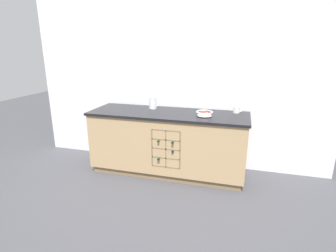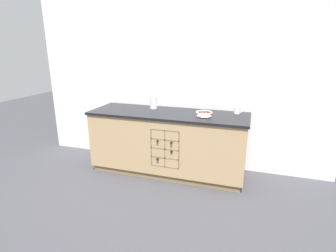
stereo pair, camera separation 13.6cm
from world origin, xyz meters
name	(u,v)px [view 1 (the left image)]	position (x,y,z in m)	size (l,w,h in m)	color
ground_plane	(168,171)	(0.00, 0.00, 0.00)	(14.00, 14.00, 0.00)	#424247
back_wall	(175,82)	(0.00, 0.41, 1.27)	(4.59, 0.06, 2.55)	white
kitchen_island	(168,142)	(0.00, 0.00, 0.46)	(2.23, 0.75, 0.90)	olive
fruit_bowl	(205,113)	(0.52, -0.06, 0.95)	(0.22, 0.22, 0.08)	silver
white_pitcher	(153,102)	(-0.28, 0.18, 1.00)	(0.18, 0.12, 0.18)	white
ceramic_mug	(237,109)	(0.93, 0.24, 0.95)	(0.13, 0.09, 0.10)	white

